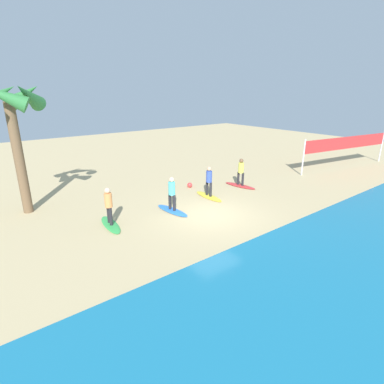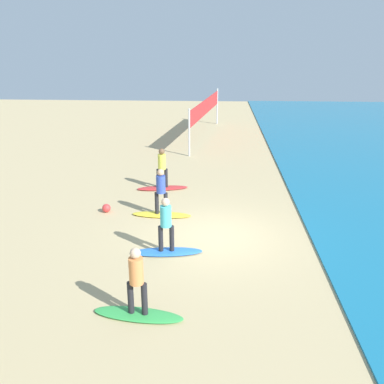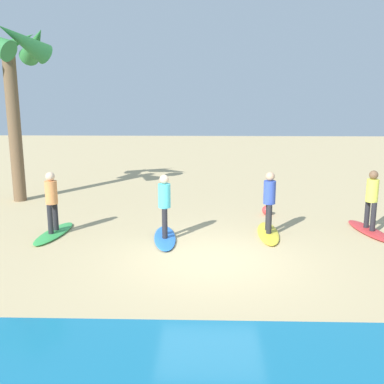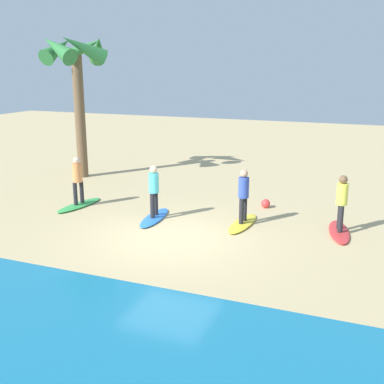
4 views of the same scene
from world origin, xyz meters
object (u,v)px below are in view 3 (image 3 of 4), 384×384
at_px(surfboard_red, 369,231).
at_px(surfer_yellow, 269,198).
at_px(surfer_green, 52,198).
at_px(beach_ball, 267,210).
at_px(surfer_red, 372,196).
at_px(palm_tree, 9,59).
at_px(surfer_blue, 164,201).
at_px(surfboard_blue, 165,238).
at_px(surfboard_green, 54,233).
at_px(surfboard_yellow, 268,233).

bearing_deg(surfboard_red, surfer_yellow, -93.78).
height_order(surfer_green, beach_ball, surfer_green).
height_order(surfer_red, palm_tree, palm_tree).
height_order(surfboard_red, surfer_blue, surfer_blue).
xyz_separation_m(surfer_red, surfboard_blue, (5.58, 0.80, -0.99)).
height_order(surfer_red, surfer_green, same).
xyz_separation_m(surfer_green, beach_ball, (-6.04, -2.21, -0.88)).
distance_m(surfboard_red, palm_tree, 12.60).
height_order(surfer_blue, palm_tree, palm_tree).
bearing_deg(surfer_green, surfer_yellow, -178.21).
relative_size(surfer_green, beach_ball, 5.36).
xyz_separation_m(surfer_blue, surfboard_green, (3.04, -0.31, -0.99)).
distance_m(surfboard_yellow, surfboard_green, 5.81).
bearing_deg(beach_ball, surfboard_green, 20.11).
xyz_separation_m(surfboard_red, surfer_blue, (5.58, 0.80, 0.99)).
relative_size(surfboard_blue, surfer_green, 1.28).
bearing_deg(beach_ball, surfboard_blue, 40.01).
bearing_deg(surfboard_red, beach_ball, -133.71).
xyz_separation_m(surfboard_red, palm_tree, (11.12, -3.43, 4.83)).
relative_size(surfboard_green, palm_tree, 0.34).
relative_size(surfboard_yellow, surfboard_blue, 1.00).
distance_m(surfboard_blue, beach_ball, 3.92).
bearing_deg(surfer_green, surfboard_red, -176.74).
xyz_separation_m(surfboard_yellow, palm_tree, (8.31, -3.74, 4.83)).
xyz_separation_m(surfer_red, palm_tree, (11.12, -3.43, 3.84)).
xyz_separation_m(surfboard_blue, surfer_blue, (0.00, 0.00, 0.99)).
bearing_deg(surfer_blue, palm_tree, -37.37).
xyz_separation_m(surfer_yellow, surfboard_green, (5.81, 0.18, -0.99)).
relative_size(surfboard_blue, surfer_blue, 1.28).
bearing_deg(surfer_green, surfboard_green, 90.00).
bearing_deg(palm_tree, surfboard_red, 162.84).
height_order(surfer_red, surfboard_yellow, surfer_red).
distance_m(surfboard_red, surfer_red, 0.99).
bearing_deg(surfboard_blue, surfer_blue, -5.98).
bearing_deg(surfer_blue, surfer_green, -5.72).
relative_size(surfboard_red, palm_tree, 0.34).
distance_m(surfer_yellow, surfboard_green, 5.90).
xyz_separation_m(surfboard_green, palm_tree, (2.50, -3.93, 4.83)).
xyz_separation_m(surfboard_blue, surfboard_green, (3.04, -0.31, 0.00)).
distance_m(surfboard_red, surfer_green, 8.70).
distance_m(surfer_red, beach_ball, 3.23).
distance_m(surfboard_yellow, surfboard_blue, 2.81).
height_order(surfboard_red, surfboard_blue, same).
xyz_separation_m(surfer_red, surfer_yellow, (2.82, 0.31, 0.00)).
bearing_deg(surfboard_red, palm_tree, -117.23).
bearing_deg(surfer_yellow, surfer_green, 1.79).
distance_m(surfer_red, surfer_blue, 5.64).
bearing_deg(surfer_blue, surfboard_blue, -90.00).
xyz_separation_m(surfboard_blue, palm_tree, (5.54, -4.23, 4.83)).
relative_size(surfer_yellow, surfer_green, 1.00).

